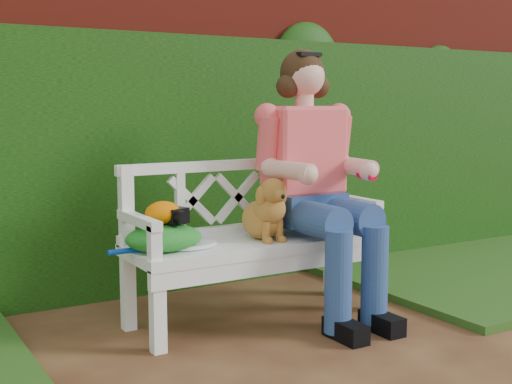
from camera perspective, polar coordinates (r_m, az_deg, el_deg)
ground at (r=3.34m, az=4.35°, el=-14.59°), size 60.00×60.00×0.00m
brick_wall at (r=4.78m, az=-8.80°, el=5.48°), size 10.00×0.30×2.20m
ivy_hedge at (r=4.59m, az=-7.70°, el=2.30°), size 10.00×0.18×1.70m
grass_right at (r=5.56m, az=19.51°, el=-5.81°), size 2.60×2.00×0.05m
garden_bench at (r=3.99m, az=-0.00°, el=-7.28°), size 1.60×0.66×0.48m
seated_woman at (r=4.06m, az=4.44°, el=1.19°), size 0.84×1.02×1.63m
dog at (r=3.88m, az=0.73°, el=-1.33°), size 0.34×0.39×0.37m
tennis_racket at (r=3.72m, az=-6.20°, el=-4.37°), size 0.67×0.36×0.03m
green_bag at (r=3.65m, az=-7.70°, el=-3.75°), size 0.43×0.33×0.14m
camera_item at (r=3.64m, az=-6.73°, el=-1.97°), size 0.15×0.13×0.08m
baseball_glove at (r=3.63m, az=-7.78°, el=-1.71°), size 0.19×0.14×0.12m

